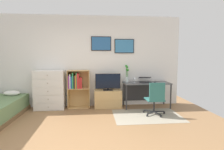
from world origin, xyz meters
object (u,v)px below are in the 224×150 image
at_px(tv_stand, 108,99).
at_px(bamboo_vase, 127,74).
at_px(television, 108,82).
at_px(desk, 146,87).
at_px(computer_mouse, 155,82).
at_px(wine_glass, 135,78).
at_px(laptop, 145,80).
at_px(office_chair, 155,98).
at_px(dresser, 50,90).
at_px(bookshelf, 77,85).

distance_m(tv_stand, bamboo_vase, 0.94).
bearing_deg(tv_stand, television, -90.00).
relative_size(desk, computer_mouse, 12.93).
distance_m(desk, wine_glass, 0.47).
relative_size(computer_mouse, bamboo_vase, 0.20).
bearing_deg(laptop, computer_mouse, -22.34).
relative_size(office_chair, computer_mouse, 8.27).
distance_m(tv_stand, office_chair, 1.45).
distance_m(dresser, office_chair, 2.94).
xyz_separation_m(tv_stand, computer_mouse, (1.36, -0.15, 0.50)).
height_order(television, laptop, television).
bearing_deg(computer_mouse, laptop, 151.82).
distance_m(dresser, bamboo_vase, 2.28).
height_order(desk, computer_mouse, computer_mouse).
bearing_deg(dresser, bookshelf, 4.62).
relative_size(laptop, wine_glass, 2.37).
bearing_deg(wine_glass, office_chair, -62.40).
distance_m(laptop, wine_glass, 0.37).
bearing_deg(desk, computer_mouse, -32.82).
bearing_deg(office_chair, television, 143.07).
distance_m(television, office_chair, 1.46).
xyz_separation_m(computer_mouse, bamboo_vase, (-0.78, 0.23, 0.23)).
bearing_deg(bamboo_vase, wine_glass, -46.41).
bearing_deg(bookshelf, office_chair, -23.95).
bearing_deg(bookshelf, tv_stand, -2.98).
bearing_deg(computer_mouse, tv_stand, 173.57).
distance_m(bookshelf, wine_glass, 1.69).
relative_size(dresser, desk, 0.83).
height_order(dresser, wine_glass, dresser).
bearing_deg(wine_glass, bookshelf, 174.11).
height_order(television, bamboo_vase, bamboo_vase).
distance_m(computer_mouse, wine_glass, 0.61).
distance_m(desk, computer_mouse, 0.31).
xyz_separation_m(bookshelf, television, (0.90, -0.07, 0.10)).
xyz_separation_m(dresser, laptop, (2.77, -0.00, 0.24)).
bearing_deg(television, tv_stand, 90.00).
height_order(bookshelf, wine_glass, bookshelf).
bearing_deg(tv_stand, desk, -0.41).
distance_m(dresser, wine_glass, 2.45).
bearing_deg(desk, office_chair, -88.94).
height_order(tv_stand, bamboo_vase, bamboo_vase).
distance_m(laptop, bamboo_vase, 0.57).
bearing_deg(wine_glass, dresser, 177.41).
relative_size(desk, wine_glass, 7.47).
bearing_deg(computer_mouse, dresser, 177.38).
bearing_deg(dresser, laptop, -0.06).
height_order(television, office_chair, television).
xyz_separation_m(television, desk, (1.14, 0.01, -0.15)).
bearing_deg(television, wine_glass, -7.65).
height_order(computer_mouse, bamboo_vase, bamboo_vase).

